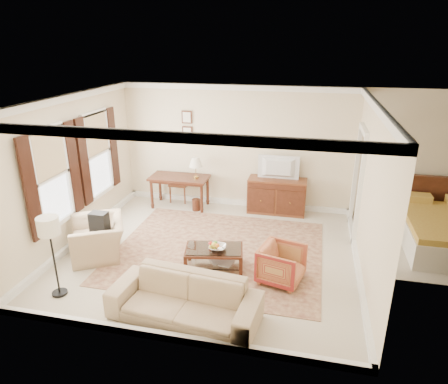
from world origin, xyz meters
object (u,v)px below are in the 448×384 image
at_px(tv, 278,161).
at_px(coffee_table, 214,253).
at_px(sideboard, 277,196).
at_px(writing_desk, 180,181).
at_px(club_armchair, 97,232).
at_px(striped_armchair, 282,263).
at_px(sofa, 184,293).

height_order(tv, coffee_table, tv).
bearing_deg(coffee_table, sideboard, 73.54).
bearing_deg(writing_desk, club_armchair, -105.93).
relative_size(sideboard, striped_armchair, 1.89).
relative_size(writing_desk, coffee_table, 1.28).
distance_m(tv, club_armchair, 4.19).
bearing_deg(sofa, club_armchair, 153.00).
xyz_separation_m(sideboard, tv, (0.00, -0.02, 0.86)).
distance_m(sideboard, sofa, 4.27).
distance_m(tv, sofa, 4.33).
height_order(sideboard, club_armchair, club_armchair).
bearing_deg(sofa, sideboard, 83.91).
xyz_separation_m(coffee_table, club_armchair, (-2.25, 0.02, 0.15)).
distance_m(writing_desk, tv, 2.41).
relative_size(coffee_table, sofa, 0.50).
xyz_separation_m(striped_armchair, sofa, (-1.29, -1.28, 0.07)).
distance_m(writing_desk, striped_armchair, 3.85).
xyz_separation_m(striped_armchair, club_armchair, (-3.44, 0.13, 0.11)).
xyz_separation_m(tv, striped_armchair, (0.37, -2.87, -0.92)).
bearing_deg(sideboard, striped_armchair, -82.66).
height_order(writing_desk, coffee_table, writing_desk).
xyz_separation_m(tv, coffee_table, (-0.82, -2.76, -0.95)).
distance_m(striped_armchair, club_armchair, 3.45).
bearing_deg(sofa, coffee_table, 92.47).
height_order(tv, club_armchair, tv).
height_order(tv, striped_armchair, tv).
height_order(sideboard, coffee_table, sideboard).
bearing_deg(writing_desk, striped_armchair, -45.27).
relative_size(sideboard, coffee_table, 1.22).
distance_m(sideboard, club_armchair, 4.13).
xyz_separation_m(writing_desk, sofa, (1.42, -4.01, -0.23)).
relative_size(writing_desk, sideboard, 1.05).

